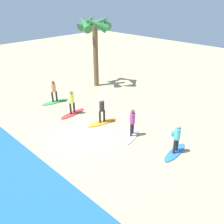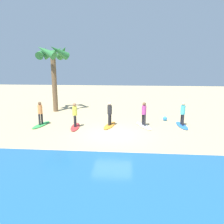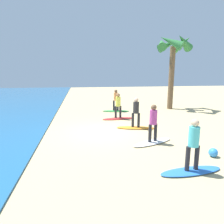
{
  "view_description": "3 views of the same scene",
  "coord_description": "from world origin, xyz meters",
  "px_view_note": "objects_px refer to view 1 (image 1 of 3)",
  "views": [
    {
      "loc": [
        -9.87,
        7.72,
        7.68
      ],
      "look_at": [
        -0.47,
        -1.89,
        1.04
      ],
      "focal_mm": 39.74,
      "sensor_mm": 36.0,
      "label": 1
    },
    {
      "loc": [
        -1.09,
        13.42,
        4.43
      ],
      "look_at": [
        0.16,
        -1.48,
        1.1
      ],
      "focal_mm": 35.96,
      "sensor_mm": 36.0,
      "label": 2
    },
    {
      "loc": [
        -10.17,
        1.13,
        3.13
      ],
      "look_at": [
        0.83,
        -0.58,
        0.88
      ],
      "focal_mm": 32.5,
      "sensor_mm": 36.0,
      "label": 3
    }
  ],
  "objects_px": {
    "surfer_blue": "(177,136)",
    "surfboard_orange": "(102,122)",
    "surfer_white": "(132,120)",
    "palm_tree": "(95,29)",
    "surfboard_green": "(55,102)",
    "surfboard_blue": "(175,152)",
    "surfer_orange": "(102,108)",
    "surfboard_red": "(73,114)",
    "beach_ball": "(174,133)",
    "surfboard_white": "(132,135)",
    "surfer_red": "(72,100)",
    "surfer_green": "(54,90)"
  },
  "relations": [
    {
      "from": "surfer_orange",
      "to": "surfboard_orange",
      "type": "bearing_deg",
      "value": 180.0
    },
    {
      "from": "surfer_red",
      "to": "surfer_green",
      "type": "relative_size",
      "value": 1.0
    },
    {
      "from": "surfer_blue",
      "to": "beach_ball",
      "type": "bearing_deg",
      "value": -55.68
    },
    {
      "from": "surfboard_blue",
      "to": "palm_tree",
      "type": "bearing_deg",
      "value": -116.26
    },
    {
      "from": "surfer_blue",
      "to": "surfboard_orange",
      "type": "relative_size",
      "value": 0.78
    },
    {
      "from": "surfer_blue",
      "to": "surfer_white",
      "type": "xyz_separation_m",
      "value": [
        2.71,
        0.29,
        0.0
      ]
    },
    {
      "from": "surfer_white",
      "to": "surfer_orange",
      "type": "xyz_separation_m",
      "value": [
        2.39,
        0.11,
        0.0
      ]
    },
    {
      "from": "surfer_blue",
      "to": "surfboard_white",
      "type": "distance_m",
      "value": 2.9
    },
    {
      "from": "surfboard_orange",
      "to": "surfer_green",
      "type": "bearing_deg",
      "value": -74.82
    },
    {
      "from": "surfboard_green",
      "to": "palm_tree",
      "type": "xyz_separation_m",
      "value": [
        0.5,
        -4.72,
        4.77
      ]
    },
    {
      "from": "surfer_white",
      "to": "palm_tree",
      "type": "relative_size",
      "value": 0.27
    },
    {
      "from": "surfboard_white",
      "to": "palm_tree",
      "type": "height_order",
      "value": "palm_tree"
    },
    {
      "from": "surfer_red",
      "to": "beach_ball",
      "type": "xyz_separation_m",
      "value": [
        -6.48,
        -2.39,
        -0.87
      ]
    },
    {
      "from": "surfer_white",
      "to": "surfboard_red",
      "type": "xyz_separation_m",
      "value": [
        4.74,
        0.67,
        -0.99
      ]
    },
    {
      "from": "surfer_white",
      "to": "surfer_red",
      "type": "xyz_separation_m",
      "value": [
        4.74,
        0.67,
        0.0
      ]
    },
    {
      "from": "surfboard_white",
      "to": "surfboard_red",
      "type": "distance_m",
      "value": 4.79
    },
    {
      "from": "surfboard_orange",
      "to": "surfboard_red",
      "type": "height_order",
      "value": "same"
    },
    {
      "from": "surfer_white",
      "to": "palm_tree",
      "type": "bearing_deg",
      "value": -29.13
    },
    {
      "from": "surfer_orange",
      "to": "surfboard_green",
      "type": "distance_m",
      "value": 5.02
    },
    {
      "from": "surfer_blue",
      "to": "surfboard_white",
      "type": "xyz_separation_m",
      "value": [
        2.71,
        0.29,
        -0.99
      ]
    },
    {
      "from": "surfer_green",
      "to": "palm_tree",
      "type": "height_order",
      "value": "palm_tree"
    },
    {
      "from": "surfboard_orange",
      "to": "surfer_green",
      "type": "xyz_separation_m",
      "value": [
        4.92,
        0.26,
        0.99
      ]
    },
    {
      "from": "surfer_blue",
      "to": "surfer_orange",
      "type": "height_order",
      "value": "same"
    },
    {
      "from": "surfer_blue",
      "to": "palm_tree",
      "type": "xyz_separation_m",
      "value": [
        10.52,
        -4.06,
        3.78
      ]
    },
    {
      "from": "surfer_blue",
      "to": "palm_tree",
      "type": "bearing_deg",
      "value": -21.11
    },
    {
      "from": "surfboard_red",
      "to": "surfer_green",
      "type": "distance_m",
      "value": 2.77
    },
    {
      "from": "surfboard_blue",
      "to": "surfboard_green",
      "type": "bearing_deg",
      "value": -91.38
    },
    {
      "from": "surfboard_red",
      "to": "palm_tree",
      "type": "relative_size",
      "value": 0.35
    },
    {
      "from": "surfer_red",
      "to": "palm_tree",
      "type": "xyz_separation_m",
      "value": [
        3.07,
        -5.02,
        3.78
      ]
    },
    {
      "from": "surfer_blue",
      "to": "palm_tree",
      "type": "distance_m",
      "value": 11.9
    },
    {
      "from": "surfer_orange",
      "to": "surfer_green",
      "type": "bearing_deg",
      "value": 3.03
    },
    {
      "from": "surfboard_orange",
      "to": "surfboard_green",
      "type": "height_order",
      "value": "same"
    },
    {
      "from": "surfer_orange",
      "to": "beach_ball",
      "type": "relative_size",
      "value": 4.92
    },
    {
      "from": "surfer_white",
      "to": "surfer_green",
      "type": "relative_size",
      "value": 1.0
    },
    {
      "from": "surfboard_white",
      "to": "surfboard_orange",
      "type": "distance_m",
      "value": 2.39
    },
    {
      "from": "surfer_green",
      "to": "palm_tree",
      "type": "bearing_deg",
      "value": -83.94
    },
    {
      "from": "surfboard_blue",
      "to": "surfboard_orange",
      "type": "xyz_separation_m",
      "value": [
        5.1,
        0.4,
        0.0
      ]
    },
    {
      "from": "surfboard_blue",
      "to": "surfer_orange",
      "type": "distance_m",
      "value": 5.22
    },
    {
      "from": "surfer_white",
      "to": "beach_ball",
      "type": "distance_m",
      "value": 2.6
    },
    {
      "from": "surfboard_red",
      "to": "surfer_orange",
      "type": "bearing_deg",
      "value": 97.63
    },
    {
      "from": "surfboard_green",
      "to": "surfer_green",
      "type": "relative_size",
      "value": 1.28
    },
    {
      "from": "surfer_blue",
      "to": "surfboard_green",
      "type": "bearing_deg",
      "value": 3.77
    },
    {
      "from": "palm_tree",
      "to": "surfer_orange",
      "type": "bearing_deg",
      "value": 140.53
    },
    {
      "from": "surfboard_blue",
      "to": "surfer_red",
      "type": "height_order",
      "value": "surfer_red"
    },
    {
      "from": "surfboard_orange",
      "to": "surfboard_green",
      "type": "relative_size",
      "value": 1.0
    },
    {
      "from": "surfer_orange",
      "to": "surfboard_red",
      "type": "xyz_separation_m",
      "value": [
        2.35,
        0.56,
        -0.99
      ]
    },
    {
      "from": "palm_tree",
      "to": "surfboard_red",
      "type": "bearing_deg",
      "value": 121.42
    },
    {
      "from": "surfboard_green",
      "to": "beach_ball",
      "type": "xyz_separation_m",
      "value": [
        -9.04,
        -2.1,
        0.12
      ]
    },
    {
      "from": "surfer_white",
      "to": "surfer_red",
      "type": "bearing_deg",
      "value": 8.0
    },
    {
      "from": "surfboard_orange",
      "to": "palm_tree",
      "type": "distance_m",
      "value": 8.49
    }
  ]
}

